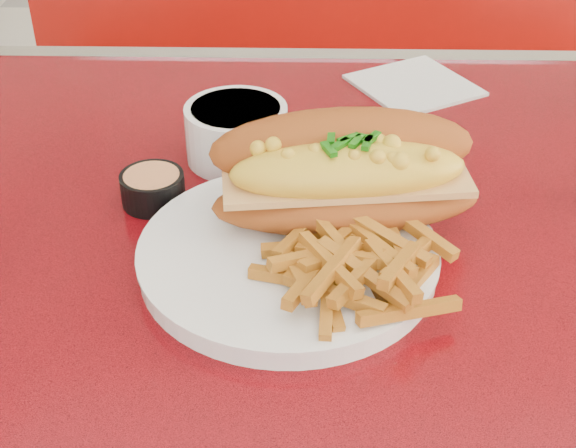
{
  "coord_description": "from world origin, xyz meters",
  "views": [
    {
      "loc": [
        -0.07,
        -0.53,
        1.17
      ],
      "look_at": [
        -0.08,
        -0.02,
        0.81
      ],
      "focal_mm": 50.0,
      "sensor_mm": 36.0,
      "label": 1
    }
  ],
  "objects_px": {
    "diner_table": "(374,389)",
    "booth_bench_far": "(337,200)",
    "dinner_plate": "(288,255)",
    "gravy_ramekin": "(237,131)",
    "sauce_cup_left": "(153,187)",
    "fork": "(354,246)",
    "mac_hoagie": "(345,173)"
  },
  "relations": [
    {
      "from": "diner_table",
      "to": "booth_bench_far",
      "type": "height_order",
      "value": "booth_bench_far"
    },
    {
      "from": "dinner_plate",
      "to": "gravy_ramekin",
      "type": "relative_size",
      "value": 2.29
    },
    {
      "from": "booth_bench_far",
      "to": "dinner_plate",
      "type": "bearing_deg",
      "value": -95.49
    },
    {
      "from": "diner_table",
      "to": "sauce_cup_left",
      "type": "relative_size",
      "value": 18.55
    },
    {
      "from": "fork",
      "to": "dinner_plate",
      "type": "bearing_deg",
      "value": 79.01
    },
    {
      "from": "mac_hoagie",
      "to": "gravy_ramekin",
      "type": "distance_m",
      "value": 0.16
    },
    {
      "from": "gravy_ramekin",
      "to": "sauce_cup_left",
      "type": "distance_m",
      "value": 0.11
    },
    {
      "from": "diner_table",
      "to": "dinner_plate",
      "type": "height_order",
      "value": "dinner_plate"
    },
    {
      "from": "mac_hoagie",
      "to": "fork",
      "type": "xyz_separation_m",
      "value": [
        0.01,
        -0.04,
        -0.04
      ]
    },
    {
      "from": "fork",
      "to": "gravy_ramekin",
      "type": "relative_size",
      "value": 1.28
    },
    {
      "from": "booth_bench_far",
      "to": "mac_hoagie",
      "type": "distance_m",
      "value": 0.95
    },
    {
      "from": "dinner_plate",
      "to": "fork",
      "type": "relative_size",
      "value": 1.8
    },
    {
      "from": "diner_table",
      "to": "fork",
      "type": "distance_m",
      "value": 0.18
    },
    {
      "from": "fork",
      "to": "mac_hoagie",
      "type": "bearing_deg",
      "value": -5.47
    },
    {
      "from": "mac_hoagie",
      "to": "diner_table",
      "type": "bearing_deg",
      "value": -45.51
    },
    {
      "from": "mac_hoagie",
      "to": "sauce_cup_left",
      "type": "xyz_separation_m",
      "value": [
        -0.17,
        0.04,
        -0.04
      ]
    },
    {
      "from": "dinner_plate",
      "to": "sauce_cup_left",
      "type": "distance_m",
      "value": 0.15
    },
    {
      "from": "diner_table",
      "to": "mac_hoagie",
      "type": "xyz_separation_m",
      "value": [
        -0.03,
        0.03,
        0.22
      ]
    },
    {
      "from": "diner_table",
      "to": "fork",
      "type": "bearing_deg",
      "value": -149.84
    },
    {
      "from": "dinner_plate",
      "to": "gravy_ramekin",
      "type": "xyz_separation_m",
      "value": [
        -0.05,
        0.17,
        0.02
      ]
    },
    {
      "from": "booth_bench_far",
      "to": "sauce_cup_left",
      "type": "height_order",
      "value": "booth_bench_far"
    },
    {
      "from": "dinner_plate",
      "to": "sauce_cup_left",
      "type": "height_order",
      "value": "sauce_cup_left"
    },
    {
      "from": "diner_table",
      "to": "booth_bench_far",
      "type": "relative_size",
      "value": 1.03
    },
    {
      "from": "mac_hoagie",
      "to": "fork",
      "type": "bearing_deg",
      "value": -87.03
    },
    {
      "from": "gravy_ramekin",
      "to": "mac_hoagie",
      "type": "bearing_deg",
      "value": -51.0
    },
    {
      "from": "booth_bench_far",
      "to": "mac_hoagie",
      "type": "xyz_separation_m",
      "value": [
        -0.03,
        -0.78,
        0.54
      ]
    },
    {
      "from": "booth_bench_far",
      "to": "fork",
      "type": "distance_m",
      "value": 0.97
    },
    {
      "from": "booth_bench_far",
      "to": "dinner_plate",
      "type": "distance_m",
      "value": 0.97
    },
    {
      "from": "mac_hoagie",
      "to": "fork",
      "type": "relative_size",
      "value": 1.44
    },
    {
      "from": "dinner_plate",
      "to": "sauce_cup_left",
      "type": "bearing_deg",
      "value": 143.94
    },
    {
      "from": "booth_bench_far",
      "to": "sauce_cup_left",
      "type": "xyz_separation_m",
      "value": [
        -0.2,
        -0.74,
        0.5
      ]
    },
    {
      "from": "booth_bench_far",
      "to": "sauce_cup_left",
      "type": "distance_m",
      "value": 0.92
    }
  ]
}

